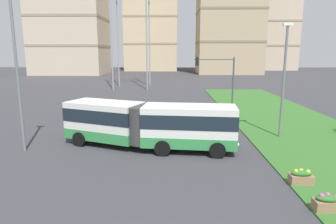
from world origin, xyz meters
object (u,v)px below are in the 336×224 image
at_px(traffic_light_far_right, 220,77).
at_px(flower_planter_2, 301,177).
at_px(streetlight_median, 284,76).
at_px(flower_planter_1, 328,202).
at_px(car_grey_wagon, 98,111).
at_px(streetlight_left, 17,66).
at_px(apartment_tower_west, 69,5).
at_px(articulated_bus, 148,124).
at_px(apartment_tower_westcentre, 151,19).

bearing_deg(traffic_light_far_right, flower_planter_2, -83.69).
bearing_deg(streetlight_median, flower_planter_1, -99.97).
distance_m(car_grey_wagon, streetlight_left, 11.15).
height_order(streetlight_median, apartment_tower_west, apartment_tower_west).
xyz_separation_m(articulated_bus, flower_planter_2, (7.93, -5.77, -1.23)).
bearing_deg(streetlight_left, apartment_tower_west, 106.26).
xyz_separation_m(flower_planter_1, streetlight_median, (1.90, 10.81, 4.24)).
height_order(flower_planter_2, streetlight_median, streetlight_median).
distance_m(flower_planter_2, streetlight_median, 9.51).
relative_size(apartment_tower_west, apartment_tower_westcentre, 1.10).
height_order(articulated_bus, streetlight_median, streetlight_median).
bearing_deg(articulated_bus, car_grey_wagon, 122.44).
bearing_deg(streetlight_left, flower_planter_1, -24.84).
distance_m(traffic_light_far_right, streetlight_median, 7.76).
bearing_deg(articulated_bus, flower_planter_2, -36.05).
bearing_deg(flower_planter_2, streetlight_median, 77.10).
distance_m(car_grey_wagon, apartment_tower_west, 71.09).
height_order(flower_planter_2, apartment_tower_west, apartment_tower_west).
height_order(articulated_bus, apartment_tower_west, apartment_tower_west).
relative_size(streetlight_left, apartment_tower_west, 0.25).
distance_m(streetlight_median, apartment_tower_westcentre, 93.33).
bearing_deg(articulated_bus, streetlight_median, 14.39).
height_order(traffic_light_far_right, streetlight_left, streetlight_left).
distance_m(articulated_bus, traffic_light_far_right, 11.55).
height_order(streetlight_left, streetlight_median, streetlight_left).
distance_m(streetlight_left, apartment_tower_westcentre, 95.17).
height_order(articulated_bus, traffic_light_far_right, traffic_light_far_right).
height_order(flower_planter_2, streetlight_left, streetlight_left).
xyz_separation_m(flower_planter_2, apartment_tower_westcentre, (-14.20, 99.16, 18.21)).
height_order(car_grey_wagon, flower_planter_2, car_grey_wagon).
bearing_deg(car_grey_wagon, traffic_light_far_right, 2.33).
relative_size(car_grey_wagon, apartment_tower_westcentre, 0.12).
height_order(car_grey_wagon, traffic_light_far_right, traffic_light_far_right).
distance_m(streetlight_left, streetlight_median, 18.29).
bearing_deg(articulated_bus, apartment_tower_westcentre, 93.84).
bearing_deg(apartment_tower_westcentre, flower_planter_1, -82.05).
xyz_separation_m(articulated_bus, streetlight_left, (-8.12, -0.86, 3.89)).
height_order(articulated_bus, apartment_tower_westcentre, apartment_tower_westcentre).
xyz_separation_m(flower_planter_2, traffic_light_far_right, (-1.68, 15.16, 3.69)).
bearing_deg(streetlight_left, flower_planter_2, -17.03).
bearing_deg(streetlight_median, flower_planter_2, -102.90).
xyz_separation_m(streetlight_median, apartment_tower_west, (-39.45, 70.35, 15.78)).
bearing_deg(flower_planter_2, apartment_tower_westcentre, 98.15).
height_order(car_grey_wagon, streetlight_median, streetlight_median).
distance_m(car_grey_wagon, apartment_tower_westcentre, 86.36).
relative_size(flower_planter_1, streetlight_left, 0.11).
distance_m(articulated_bus, car_grey_wagon, 10.59).
xyz_separation_m(traffic_light_far_right, streetlight_median, (3.58, -6.87, 0.55)).
xyz_separation_m(flower_planter_2, streetlight_median, (1.90, 8.30, 4.24)).
height_order(streetlight_median, apartment_tower_westcentre, apartment_tower_westcentre).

